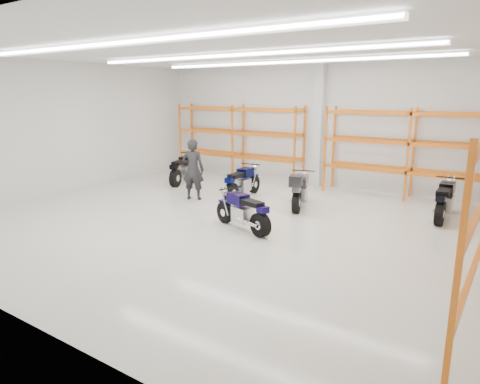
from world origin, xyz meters
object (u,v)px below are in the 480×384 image
Objects in this scene: motorcycle_main at (244,212)px; standing_man at (193,170)px; structural_column at (319,126)px; motorcycle_back_b at (241,183)px; motorcycle_back_a at (183,170)px; motorcycle_back_c at (300,191)px; motorcycle_back_d at (444,201)px.

standing_man is at bearing 150.07° from motorcycle_main.
motorcycle_main is 0.45× the size of structural_column.
structural_column is (1.22, 3.34, 1.74)m from motorcycle_back_b.
motorcycle_back_c is at bearing -9.18° from motorcycle_back_a.
motorcycle_back_d is 1.12× the size of standing_man.
motorcycle_main is at bearing -94.14° from motorcycle_back_c.
motorcycle_back_c is at bearing -2.39° from motorcycle_back_b.
standing_man reaches higher than motorcycle_back_a.
motorcycle_main is at bearing -135.76° from motorcycle_back_d.
motorcycle_back_a is 1.01× the size of motorcycle_back_d.
motorcycle_back_b is 1.67m from standing_man.
motorcycle_main is at bearing -83.02° from structural_column.
motorcycle_back_b is 0.99× the size of motorcycle_back_d.
motorcycle_back_a is 1.02× the size of motorcycle_back_c.
motorcycle_main is 3.47m from motorcycle_back_b.
motorcycle_back_b is at bearing -169.74° from motorcycle_back_d.
motorcycle_back_d is at bearing 17.07° from motorcycle_back_c.
motorcycle_back_a is (-5.22, 3.63, 0.05)m from motorcycle_main.
motorcycle_back_a is 1.13× the size of standing_man.
motorcycle_main is 3.75m from standing_man.
motorcycle_back_b is 2.18m from motorcycle_back_c.
standing_man is (-7.27, -2.09, 0.48)m from motorcycle_back_d.
motorcycle_back_b is 6.12m from motorcycle_back_d.
structural_column is at bearing 105.59° from motorcycle_back_c.
structural_column is (4.46, 2.56, 1.72)m from motorcycle_back_a.
motorcycle_back_c is 0.99× the size of motorcycle_back_d.
structural_column reaches higher than motorcycle_main.
motorcycle_back_b reaches higher than motorcycle_main.
standing_man reaches higher than motorcycle_back_b.
motorcycle_main is at bearing -55.25° from motorcycle_back_b.
motorcycle_back_c is (0.20, 2.76, 0.08)m from motorcycle_main.
motorcycle_back_c is at bearing -162.93° from motorcycle_back_d.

